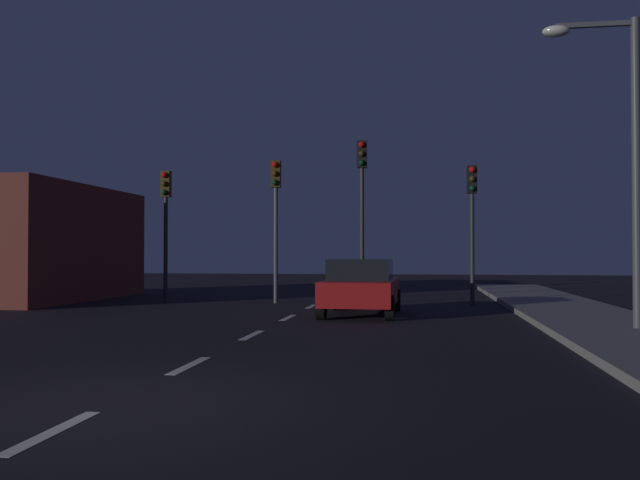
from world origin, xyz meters
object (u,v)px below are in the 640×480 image
Objects in this scene: traffic_signal_far_left at (166,210)px; street_lamp_right at (620,141)px; traffic_signal_center_left at (276,203)px; traffic_signal_far_right at (472,207)px; car_stopped_ahead at (361,287)px; traffic_signal_center_right at (362,190)px.

street_lamp_right reaches higher than traffic_signal_far_left.
traffic_signal_center_left reaches higher than traffic_signal_far_left.
traffic_signal_center_left is at bearing 179.99° from traffic_signal_far_right.
car_stopped_ahead is (7.12, -4.03, -2.42)m from traffic_signal_far_left.
traffic_signal_center_left is (3.88, 0.00, 0.18)m from traffic_signal_far_left.
traffic_signal_center_right is (6.80, 0.00, 0.57)m from traffic_signal_far_left.
traffic_signal_center_left is at bearing 0.01° from traffic_signal_far_left.
traffic_signal_far_right is at bearing -0.01° from traffic_signal_center_left.
car_stopped_ahead is at bearing -51.29° from traffic_signal_center_left.
traffic_signal_far_left is at bearing 180.00° from traffic_signal_far_right.
street_lamp_right reaches higher than traffic_signal_far_right.
traffic_signal_center_right is 0.83× the size of street_lamp_right.
street_lamp_right is (5.98, -7.66, 0.23)m from traffic_signal_center_right.
traffic_signal_far_left is at bearing -179.98° from traffic_signal_center_right.
traffic_signal_center_right reaches higher than traffic_signal_center_left.
traffic_signal_center_left is at bearing 139.26° from street_lamp_right.
street_lamp_right is at bearing -72.46° from traffic_signal_far_right.
traffic_signal_far_left reaches higher than traffic_signal_far_right.
traffic_signal_far_left is 3.89m from traffic_signal_center_left.
traffic_signal_far_left is 14.92m from street_lamp_right.
traffic_signal_center_left is at bearing -179.98° from traffic_signal_center_right.
traffic_signal_far_right is (6.47, -0.00, -0.18)m from traffic_signal_center_left.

